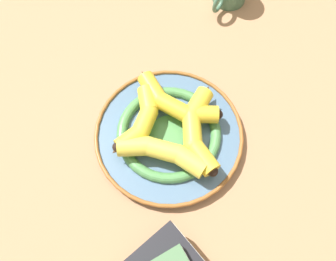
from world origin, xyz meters
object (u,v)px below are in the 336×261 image
at_px(decorative_bowl, 168,135).
at_px(banana_b, 164,153).
at_px(banana_c, 141,122).
at_px(banana_d, 174,102).
at_px(banana_a, 197,128).

distance_m(decorative_bowl, banana_b, 0.06).
height_order(decorative_bowl, banana_b, banana_b).
distance_m(banana_c, banana_d, 0.08).
bearing_deg(banana_c, banana_b, -124.86).
xyz_separation_m(banana_b, banana_d, (-0.06, 0.10, -0.00)).
bearing_deg(banana_a, banana_c, -99.33).
height_order(banana_a, banana_c, same).
relative_size(banana_b, banana_d, 0.92).
xyz_separation_m(decorative_bowl, banana_a, (0.04, 0.04, 0.04)).
xyz_separation_m(decorative_bowl, banana_c, (-0.05, -0.03, 0.03)).
distance_m(banana_a, banana_d, 0.07).
height_order(decorative_bowl, banana_a, banana_a).
xyz_separation_m(decorative_bowl, banana_d, (-0.03, 0.05, 0.03)).
bearing_deg(banana_b, decorative_bowl, -81.75).
xyz_separation_m(banana_a, banana_b, (-0.01, -0.08, 0.00)).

